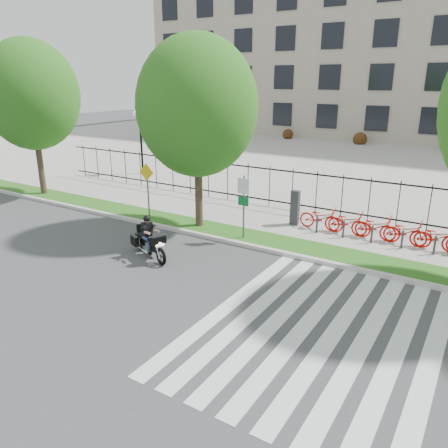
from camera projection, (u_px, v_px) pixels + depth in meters
The scene contains 15 objects.
ground at pixel (172, 285), 13.64m from camera, with size 120.00×120.00×0.00m, color #3D3D40.
curb at pixel (238, 243), 16.91m from camera, with size 60.00×0.20×0.15m, color beige.
grass_verge at pixel (248, 237), 17.59m from camera, with size 60.00×1.50×0.15m, color #285A16.
sidewalk at pixel (275, 221), 19.61m from camera, with size 60.00×3.50×0.15m, color #A4A19A.
plaza at pixel (374, 162), 33.73m from camera, with size 80.00×34.00×0.10m, color #A4A19A.
crosswalk_stripes at pixel (319, 330), 11.21m from camera, with size 5.70×8.00×0.01m, color silver, non-canonical shape.
iron_fence at pixel (292, 189), 20.67m from camera, with size 30.00×0.06×2.00m, color black, non-canonical shape.
office_building at pixel (431, 41), 46.61m from camera, with size 60.00×21.90×20.15m.
lamp_post_left at pixel (140, 126), 28.32m from camera, with size 1.06×0.70×4.25m.
street_tree_0 at pixel (31, 95), 22.42m from camera, with size 4.88×4.88×8.00m.
street_tree_1 at pixel (197, 107), 17.23m from camera, with size 4.85×4.85×7.73m.
bike_share_station at pixel (403, 232), 16.48m from camera, with size 8.92×0.87×1.50m.
sign_pole_regulatory at pixel (244, 199), 16.79m from camera, with size 0.50×0.09×2.50m.
sign_pole_warning at pixel (147, 183), 19.25m from camera, with size 0.78×0.09×2.49m.
motorcycle_rider at pixel (150, 241), 15.64m from camera, with size 2.24×1.26×1.84m.
Camera 1 is at (7.94, -9.58, 6.12)m, focal length 35.00 mm.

